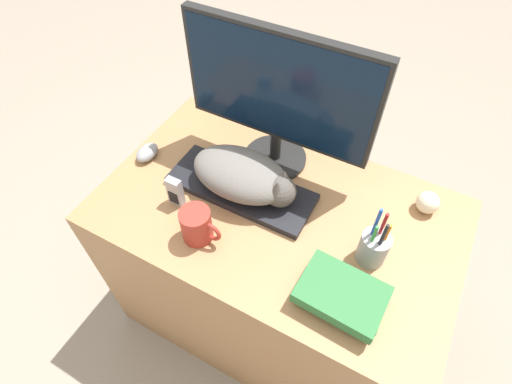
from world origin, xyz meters
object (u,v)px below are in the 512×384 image
at_px(coffee_mug, 197,225).
at_px(keyboard, 241,188).
at_px(pen_cup, 374,247).
at_px(book_stack, 341,295).
at_px(baseball, 428,203).
at_px(computer_mouse, 147,152).
at_px(monitor, 278,95).
at_px(cat, 245,176).
at_px(phone, 175,192).

bearing_deg(coffee_mug, keyboard, 83.72).
height_order(keyboard, pen_cup, pen_cup).
distance_m(coffee_mug, book_stack, 0.43).
xyz_separation_m(keyboard, coffee_mug, (-0.02, -0.21, 0.04)).
xyz_separation_m(pen_cup, baseball, (0.10, 0.24, -0.02)).
bearing_deg(computer_mouse, coffee_mug, -29.35).
distance_m(monitor, book_stack, 0.58).
relative_size(cat, monitor, 0.57).
height_order(cat, baseball, cat).
bearing_deg(pen_cup, phone, -170.96).
distance_m(pen_cup, phone, 0.59).
bearing_deg(computer_mouse, pen_cup, -1.51).
relative_size(keyboard, book_stack, 2.09).
bearing_deg(monitor, computer_mouse, -153.58).
relative_size(keyboard, monitor, 0.78).
bearing_deg(pen_cup, cat, 174.49).
xyz_separation_m(computer_mouse, baseball, (0.89, 0.22, 0.01)).
bearing_deg(phone, monitor, 59.06).
height_order(monitor, computer_mouse, monitor).
height_order(cat, pen_cup, pen_cup).
height_order(keyboard, phone, phone).
relative_size(cat, book_stack, 1.52).
distance_m(computer_mouse, pen_cup, 0.79).
height_order(monitor, pen_cup, monitor).
distance_m(coffee_mug, phone, 0.15).
distance_m(keyboard, computer_mouse, 0.35).
height_order(pen_cup, baseball, pen_cup).
bearing_deg(computer_mouse, book_stack, -13.43).
xyz_separation_m(keyboard, cat, (0.02, 0.00, 0.07)).
distance_m(cat, computer_mouse, 0.38).
xyz_separation_m(coffee_mug, pen_cup, (0.46, 0.17, 0.00)).
bearing_deg(baseball, cat, -158.52).
relative_size(cat, phone, 3.27).
xyz_separation_m(computer_mouse, phone, (0.20, -0.11, 0.03)).
bearing_deg(computer_mouse, phone, -29.34).
bearing_deg(monitor, coffee_mug, -98.29).
bearing_deg(keyboard, phone, -138.50).
relative_size(cat, coffee_mug, 2.69).
xyz_separation_m(keyboard, phone, (-0.15, -0.13, 0.04)).
bearing_deg(monitor, baseball, 3.44).
xyz_separation_m(cat, monitor, (0.02, 0.17, 0.19)).
bearing_deg(coffee_mug, pen_cup, 19.87).
distance_m(cat, baseball, 0.55).
bearing_deg(monitor, cat, -95.34).
height_order(cat, computer_mouse, cat).
relative_size(keyboard, cat, 1.38).
xyz_separation_m(coffee_mug, book_stack, (0.43, 0.00, -0.02)).
bearing_deg(baseball, book_stack, -106.99).
bearing_deg(cat, baseball, 21.48).
bearing_deg(monitor, book_stack, -44.92).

